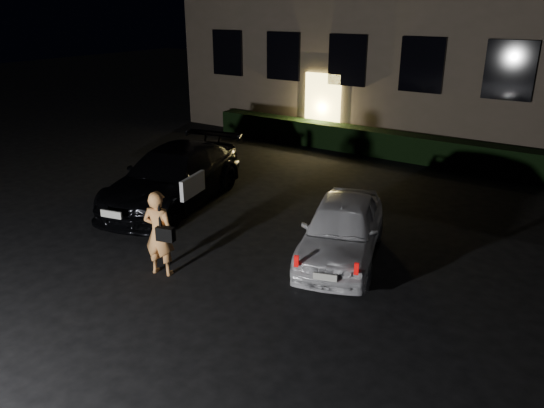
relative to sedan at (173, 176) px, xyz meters
The scene contains 5 objects.
ground 4.90m from the sedan, 42.90° to the right, with size 80.00×80.00×0.00m, color black.
hedge 8.03m from the sedan, 63.76° to the left, with size 15.00×0.70×0.85m, color black.
sedan is the anchor object (origin of this frame).
hatch 4.99m from the sedan, ahead, with size 2.51×3.90×1.23m.
man 3.85m from the sedan, 49.78° to the right, with size 0.75×0.54×1.66m.
Camera 1 is at (5.69, -5.90, 4.81)m, focal length 35.00 mm.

